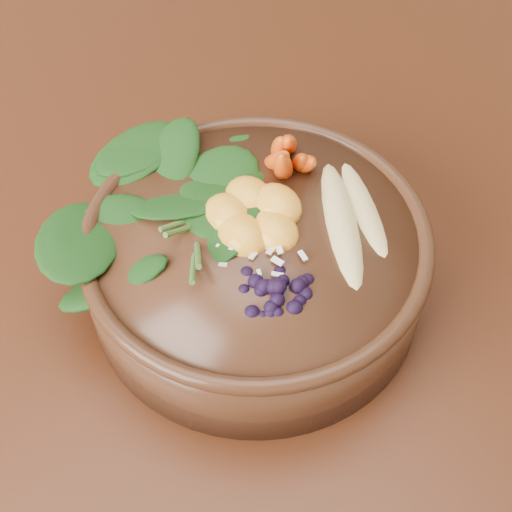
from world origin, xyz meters
TOP-DOWN VIEW (x-y plane):
  - ground at (0.00, 0.00)m, footprint 4.00×4.00m
  - dining_table at (0.00, 0.00)m, footprint 1.60×0.90m
  - stoneware_bowl at (-0.00, -0.16)m, footprint 0.37×0.37m
  - kale_heap at (-0.03, -0.09)m, footprint 0.23×0.22m
  - carrot_cluster at (0.07, -0.10)m, footprint 0.08×0.08m
  - banana_halves at (0.07, -0.18)m, footprint 0.11×0.15m
  - mandarin_cluster at (0.00, -0.14)m, footprint 0.11×0.11m
  - blueberry_pile at (-0.02, -0.21)m, footprint 0.16×0.14m
  - coconut_flakes at (-0.01, -0.18)m, footprint 0.11×0.10m

SIDE VIEW (x-z plane):
  - ground at x=0.00m, z-range 0.00..0.00m
  - dining_table at x=0.00m, z-range 0.28..1.03m
  - stoneware_bowl at x=0.00m, z-range 0.75..0.83m
  - coconut_flakes at x=-0.01m, z-range 0.83..0.83m
  - banana_halves at x=0.07m, z-range 0.83..0.85m
  - mandarin_cluster at x=0.00m, z-range 0.83..0.86m
  - blueberry_pile at x=-0.02m, z-range 0.83..0.87m
  - kale_heap at x=-0.03m, z-range 0.83..0.87m
  - carrot_cluster at x=0.07m, z-range 0.83..0.91m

